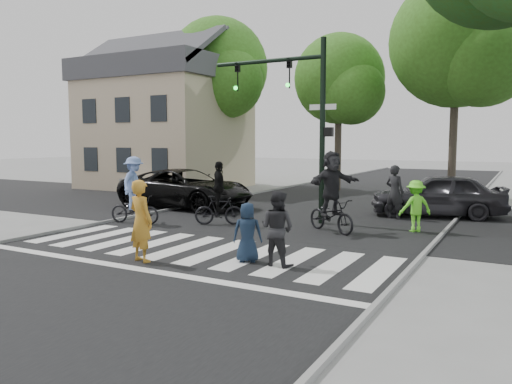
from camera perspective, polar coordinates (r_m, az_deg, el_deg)
ground at (r=11.87m, az=-9.19°, el=-7.46°), size 120.00×120.00×0.00m
road_stem at (r=16.02m, az=1.87°, el=-3.87°), size 10.00×70.00×0.01m
road_cross at (r=18.72m, az=6.03°, el=-2.48°), size 70.00×10.00×0.01m
curb_left at (r=18.82m, az=-11.99°, el=-2.39°), size 0.10×70.00×0.10m
curb_right at (r=14.49m, az=20.06°, el=-5.10°), size 0.10×70.00×0.10m
crosswalk at (r=12.38m, az=-7.30°, el=-6.83°), size 10.00×3.85×0.01m
traffic_signal at (r=16.76m, az=4.90°, el=9.91°), size 4.45×0.29×6.00m
bg_tree_0 at (r=32.81m, az=-11.19°, el=11.80°), size 5.46×5.20×8.97m
bg_tree_1 at (r=29.49m, az=-4.15°, el=13.56°), size 6.09×5.80×9.80m
bg_tree_2 at (r=27.37m, az=9.83°, el=12.25°), size 5.04×4.80×8.40m
bg_tree_3 at (r=24.88m, az=22.62°, el=15.23°), size 6.30×6.00×10.20m
house at (r=29.67m, az=-10.27°, el=7.91°), size 8.40×8.10×8.82m
pedestrian_woman at (r=11.48m, az=-13.02°, el=-3.25°), size 0.76×0.58×1.86m
pedestrian_child at (r=11.20m, az=-0.98°, el=-4.65°), size 0.78×0.66×1.35m
pedestrian_adult at (r=10.87m, az=2.45°, el=-4.17°), size 0.87×0.71×1.66m
cyclist_left at (r=16.86m, az=-13.73°, el=-0.28°), size 1.83×1.24×2.21m
cyclist_mid at (r=16.15m, az=-4.25°, el=-0.79°), size 1.59×1.16×2.06m
cyclist_right at (r=14.94m, az=8.63°, el=-0.47°), size 2.00×1.84×2.43m
car_suv at (r=20.41m, az=-8.04°, el=0.40°), size 5.75×2.83×1.57m
car_grey at (r=19.00m, az=20.01°, el=-0.31°), size 4.92×2.88×1.57m
bystander_hivis at (r=15.61m, az=17.76°, el=-1.55°), size 1.14×1.07×1.55m
bystander_dark at (r=17.96m, az=15.56°, el=-0.00°), size 0.80×0.66×1.89m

